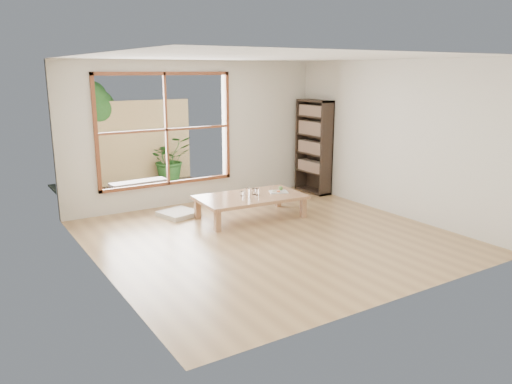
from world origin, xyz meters
TOP-DOWN VIEW (x-y plane):
  - ground at (0.00, 0.00)m, footprint 5.00×5.00m
  - low_table at (0.27, 0.98)m, footprint 1.81×1.10m
  - floor_cushion at (-0.72, 1.73)m, footprint 0.68×0.68m
  - bookshelf at (2.33, 1.90)m, footprint 0.30×0.84m
  - glass_tall at (0.16, 0.91)m, footprint 0.09×0.09m
  - glass_mid at (0.39, 0.98)m, footprint 0.07×0.07m
  - glass_short at (0.37, 1.02)m, footprint 0.08×0.08m
  - glass_small at (0.14, 1.06)m, footprint 0.06×0.06m
  - food_tray at (0.81, 0.93)m, footprint 0.36×0.31m
  - deck at (-0.60, 3.56)m, footprint 2.80×2.00m
  - garden_bench at (-0.91, 3.15)m, footprint 1.10×0.37m
  - bamboo_fence at (-0.60, 4.56)m, footprint 2.80×0.06m
  - shrub_right at (0.23, 4.31)m, footprint 0.94×0.83m
  - shrub_left at (-1.56, 4.22)m, footprint 0.61×0.52m
  - garden_tree at (-1.28, 4.86)m, footprint 1.04×0.85m

SIDE VIEW (x-z plane):
  - ground at x=0.00m, z-range 0.00..0.00m
  - deck at x=-0.60m, z-range -0.03..0.03m
  - floor_cushion at x=-0.72m, z-range 0.00..0.08m
  - garden_bench at x=-0.91m, z-range 0.14..0.48m
  - low_table at x=0.27m, z-range 0.15..0.53m
  - food_tray at x=0.81m, z-range 0.36..0.45m
  - glass_small at x=0.14m, z-range 0.38..0.46m
  - glass_short at x=0.37m, z-range 0.38..0.48m
  - glass_mid at x=0.39m, z-range 0.38..0.49m
  - glass_tall at x=0.16m, z-range 0.38..0.54m
  - shrub_left at x=-1.56m, z-range 0.02..1.01m
  - shrub_right at x=0.23m, z-range 0.02..1.02m
  - bamboo_fence at x=-0.60m, z-range 0.00..1.80m
  - bookshelf at x=2.33m, z-range 0.00..1.86m
  - garden_tree at x=-1.28m, z-range 0.52..2.74m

